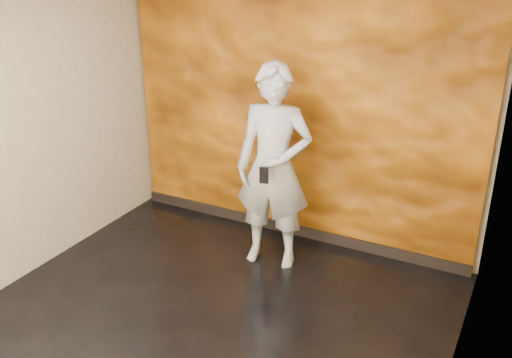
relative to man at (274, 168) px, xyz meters
name	(u,v)px	position (x,y,z in m)	size (l,w,h in m)	color
room	(193,178)	(-0.06, -1.31, 0.37)	(4.02, 4.02, 2.81)	black
feature_wall	(296,115)	(-0.06, 0.65, 0.35)	(3.90, 0.06, 2.75)	orange
baseboard	(292,229)	(-0.06, 0.61, -0.97)	(3.90, 0.04, 0.12)	black
man	(274,168)	(0.00, 0.00, 0.00)	(0.75, 0.49, 2.06)	#9A9DAA
phone	(264,175)	(0.05, -0.30, 0.04)	(0.09, 0.02, 0.16)	black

